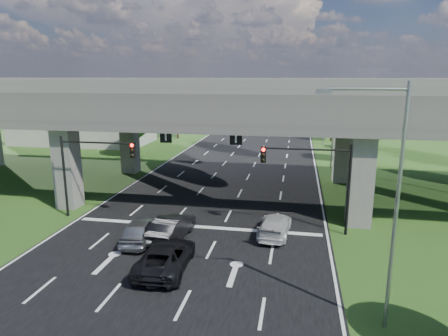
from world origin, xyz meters
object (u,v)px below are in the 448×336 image
(streetlight_far, at_px, (330,116))
(car_trailing, at_px, (166,256))
(signal_right, at_px, (315,171))
(car_dark, at_px, (171,228))
(streetlight_beyond, at_px, (322,106))
(streetlight_near, at_px, (387,191))
(signal_left, at_px, (90,162))
(car_white, at_px, (275,225))
(car_silver, at_px, (140,230))

(streetlight_far, distance_m, car_trailing, 29.14)
(signal_right, height_order, car_dark, signal_right)
(streetlight_beyond, bearing_deg, streetlight_far, -90.00)
(signal_right, relative_size, streetlight_beyond, 0.60)
(signal_right, relative_size, streetlight_near, 0.60)
(signal_right, xyz_separation_m, signal_left, (-15.65, 0.00, 0.00))
(streetlight_near, distance_m, streetlight_beyond, 46.00)
(car_white, height_order, car_trailing, car_trailing)
(signal_right, distance_m, car_white, 4.35)
(streetlight_far, relative_size, car_trailing, 1.89)
(car_silver, relative_size, car_dark, 0.93)
(car_silver, height_order, car_dark, car_dark)
(streetlight_near, distance_m, car_dark, 14.10)
(car_white, distance_m, car_trailing, 7.99)
(car_dark, distance_m, car_white, 6.67)
(car_white, xyz_separation_m, car_trailing, (-5.46, -5.83, 0.06))
(streetlight_far, height_order, car_silver, streetlight_far)
(signal_left, xyz_separation_m, car_trailing, (7.77, -6.78, -3.42))
(signal_left, distance_m, car_dark, 8.14)
(signal_right, bearing_deg, car_trailing, -139.32)
(streetlight_near, relative_size, car_silver, 2.28)
(signal_left, relative_size, car_dark, 1.27)
(signal_left, xyz_separation_m, car_dark, (6.83, -2.85, -3.38))
(signal_left, xyz_separation_m, car_white, (13.22, -0.94, -3.48))
(signal_left, height_order, streetlight_beyond, streetlight_beyond)
(streetlight_far, bearing_deg, streetlight_beyond, 90.00)
(signal_right, distance_m, streetlight_beyond, 36.17)
(signal_right, bearing_deg, car_silver, -161.50)
(streetlight_near, height_order, streetlight_far, same)
(streetlight_beyond, bearing_deg, car_trailing, -103.34)
(car_silver, relative_size, car_trailing, 0.83)
(streetlight_near, xyz_separation_m, streetlight_far, (0.00, 30.00, 0.00))
(car_dark, bearing_deg, car_trailing, 108.63)
(signal_right, distance_m, streetlight_far, 20.25)
(streetlight_far, height_order, car_white, streetlight_far)
(signal_right, height_order, streetlight_near, streetlight_near)
(signal_right, distance_m, car_dark, 9.86)
(car_dark, xyz_separation_m, car_trailing, (0.93, -3.93, -0.04))
(signal_left, height_order, car_dark, signal_left)
(car_dark, bearing_deg, streetlight_far, -110.60)
(signal_left, height_order, streetlight_near, streetlight_near)
(streetlight_near, bearing_deg, car_silver, 153.65)
(signal_right, relative_size, car_silver, 1.37)
(signal_left, height_order, car_white, signal_left)
(streetlight_near, distance_m, car_white, 11.38)
(streetlight_near, bearing_deg, car_white, 117.56)
(car_silver, bearing_deg, car_white, -168.42)
(car_silver, bearing_deg, car_dark, -164.72)
(signal_right, relative_size, car_trailing, 1.13)
(streetlight_beyond, bearing_deg, signal_right, -93.61)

